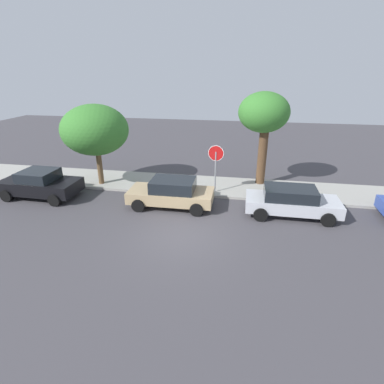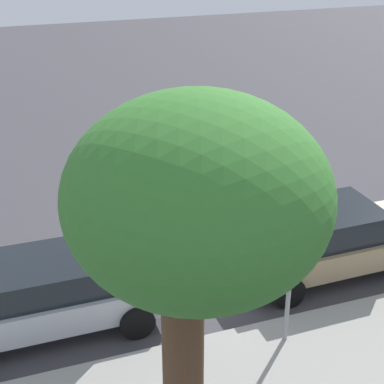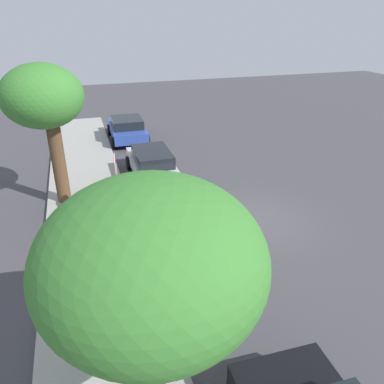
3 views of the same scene
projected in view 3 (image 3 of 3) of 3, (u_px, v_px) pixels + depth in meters
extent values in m
plane|color=#423F44|center=(252.00, 220.00, 13.67)|extent=(60.00, 60.00, 0.00)
cube|color=#9E9B93|center=(94.00, 244.00, 12.15)|extent=(32.00, 3.11, 0.14)
cylinder|color=gray|center=(118.00, 197.00, 12.72)|extent=(0.08, 0.08, 2.42)
cylinder|color=white|center=(115.00, 166.00, 12.23)|extent=(0.85, 0.10, 0.85)
cylinder|color=red|center=(115.00, 166.00, 12.23)|extent=(0.79, 0.11, 0.79)
cube|color=tan|center=(190.00, 234.00, 11.77)|extent=(4.24, 1.85, 0.55)
cube|color=black|center=(189.00, 216.00, 11.63)|extent=(2.15, 1.61, 0.58)
cylinder|color=black|center=(152.00, 223.00, 12.87)|extent=(0.64, 0.23, 0.64)
cylinder|color=black|center=(202.00, 215.00, 13.36)|extent=(0.64, 0.23, 0.64)
cylinder|color=black|center=(175.00, 273.00, 10.41)|extent=(0.64, 0.23, 0.64)
cylinder|color=black|center=(234.00, 261.00, 10.91)|extent=(0.64, 0.23, 0.64)
cube|color=silver|center=(152.00, 167.00, 16.81)|extent=(4.30, 1.72, 0.56)
cube|color=black|center=(152.00, 156.00, 16.45)|extent=(2.37, 1.51, 0.53)
cylinder|color=black|center=(129.00, 163.00, 17.95)|extent=(0.64, 0.22, 0.64)
cylinder|color=black|center=(163.00, 159.00, 18.41)|extent=(0.64, 0.22, 0.64)
cylinder|color=black|center=(140.00, 188.00, 15.45)|extent=(0.64, 0.22, 0.64)
cylinder|color=black|center=(179.00, 182.00, 15.91)|extent=(0.64, 0.22, 0.64)
cube|color=#2D479E|center=(127.00, 130.00, 21.90)|extent=(3.95, 1.93, 0.56)
cube|color=black|center=(127.00, 122.00, 21.48)|extent=(2.05, 1.68, 0.49)
cylinder|color=black|center=(109.00, 130.00, 22.93)|extent=(0.64, 0.23, 0.64)
cylinder|color=black|center=(140.00, 127.00, 23.40)|extent=(0.64, 0.23, 0.64)
cylinder|color=black|center=(114.00, 143.00, 20.63)|extent=(0.64, 0.23, 0.64)
cylinder|color=black|center=(147.00, 140.00, 21.10)|extent=(0.64, 0.23, 0.64)
cylinder|color=#513823|center=(59.00, 162.00, 14.15)|extent=(0.51, 0.51, 3.46)
ellipsoid|color=#387A2D|center=(42.00, 96.00, 12.91)|extent=(2.84, 2.84, 2.23)
cylinder|color=brown|center=(157.00, 361.00, 6.87)|extent=(0.31, 0.31, 2.25)
ellipsoid|color=#387A2D|center=(152.00, 263.00, 5.90)|extent=(3.72, 3.72, 2.80)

